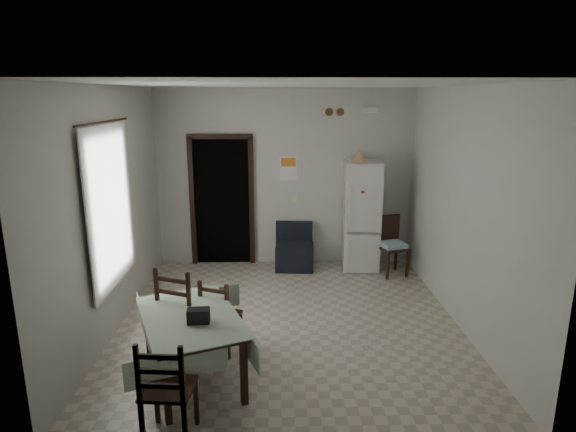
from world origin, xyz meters
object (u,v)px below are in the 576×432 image
at_px(dining_table, 192,348).
at_px(dining_chair_near_head, 168,387).
at_px(dining_chair_far_left, 184,310).
at_px(fridge, 361,216).
at_px(corner_chair, 393,246).
at_px(dining_chair_far_right, 221,314).
at_px(navy_seat, 295,247).

xyz_separation_m(dining_table, dining_chair_near_head, (-0.05, -0.84, 0.13)).
xyz_separation_m(dining_table, dining_chair_far_left, (-0.16, 0.49, 0.18)).
distance_m(fridge, dining_chair_near_head, 4.64).
relative_size(corner_chair, dining_table, 0.70).
distance_m(corner_chair, dining_chair_far_right, 3.35).
bearing_deg(dining_chair_far_left, dining_chair_near_head, 116.64).
bearing_deg(dining_chair_far_right, dining_table, 89.80).
bearing_deg(dining_chair_near_head, dining_table, -87.85).
relative_size(navy_seat, dining_chair_far_left, 0.70).
distance_m(navy_seat, dining_table, 3.39).
xyz_separation_m(corner_chair, dining_chair_near_head, (-2.72, -3.70, 0.01)).
relative_size(dining_table, dining_chair_far_right, 1.55).
distance_m(dining_chair_far_right, dining_chair_near_head, 1.44).
bearing_deg(fridge, dining_chair_near_head, -115.96).
distance_m(navy_seat, dining_chair_far_right, 2.77).
height_order(navy_seat, dining_chair_far_left, dining_chair_far_left).
relative_size(corner_chair, dining_chair_far_right, 1.08).
relative_size(fridge, navy_seat, 2.40).
height_order(navy_seat, dining_table, navy_seat).
distance_m(fridge, navy_seat, 1.20).
xyz_separation_m(fridge, navy_seat, (-1.08, 0.00, -0.52)).
xyz_separation_m(corner_chair, dining_table, (-2.68, -2.86, -0.12)).
relative_size(dining_table, dining_chair_near_head, 1.42).
relative_size(dining_chair_far_right, dining_chair_near_head, 0.91).
height_order(dining_chair_far_left, dining_chair_near_head, dining_chair_far_left).
xyz_separation_m(navy_seat, dining_table, (-1.14, -3.19, -0.02)).
bearing_deg(fridge, dining_chair_far_right, -123.96).
xyz_separation_m(corner_chair, dining_chair_far_right, (-2.45, -2.28, -0.03)).
bearing_deg(dining_chair_far_left, navy_seat, -94.00).
bearing_deg(dining_chair_near_head, corner_chair, -121.03).
relative_size(dining_table, dining_chair_far_left, 1.27).
height_order(corner_chair, dining_chair_far_left, dining_chair_far_left).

